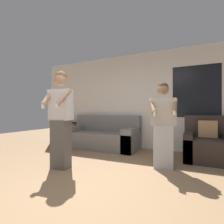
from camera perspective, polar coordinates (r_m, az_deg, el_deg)
ground_plane at (r=2.57m, az=-7.81°, el=-23.80°), size 14.00×14.00×0.00m
wall_back at (r=5.04m, az=10.68°, el=3.64°), size 6.89×0.07×2.70m
couch at (r=5.05m, az=-3.05°, el=-8.12°), size 2.05×0.88×0.93m
armchair at (r=4.30m, az=28.76°, el=-9.52°), size 0.93×0.91×0.96m
side_table at (r=5.97m, az=-14.68°, el=-4.29°), size 0.49×0.48×0.84m
person_left at (r=3.36m, az=-16.43°, el=-1.87°), size 0.48×0.49×1.79m
person_right at (r=3.38m, az=16.31°, el=-4.18°), size 0.52×0.52×1.59m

